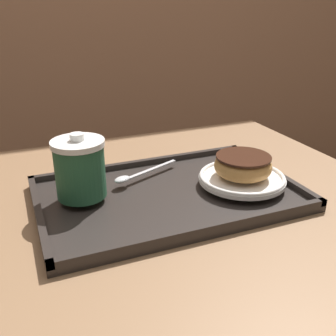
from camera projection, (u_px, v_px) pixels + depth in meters
cafe_table at (182, 272)px, 0.83m from camera, size 0.84×0.80×0.72m
serving_tray at (168, 195)px, 0.75m from camera, size 0.49×0.31×0.02m
coffee_cup_front at (80, 168)px, 0.69m from camera, size 0.09×0.09×0.12m
plate_with_chocolate_donut at (242, 178)px, 0.77m from camera, size 0.17×0.17×0.01m
donut_chocolate_glazed at (243, 165)px, 0.76m from camera, size 0.11×0.11×0.04m
spoon at (133, 176)px, 0.78m from camera, size 0.16×0.08×0.01m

